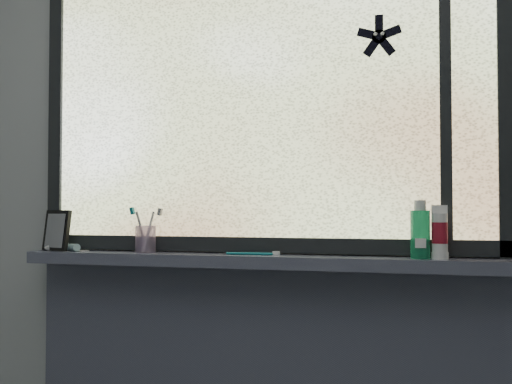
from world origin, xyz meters
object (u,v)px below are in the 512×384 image
object	(u,v)px
toothbrush_cup	(146,239)
vanity_mirror	(57,231)
cream_tube	(440,230)
mouthwash_bottle	(420,229)

from	to	relation	value
toothbrush_cup	vanity_mirror	bearing A→B (deg)	-177.68
vanity_mirror	cream_tube	bearing A→B (deg)	15.72
vanity_mirror	mouthwash_bottle	distance (m)	1.25
vanity_mirror	toothbrush_cup	bearing A→B (deg)	18.28
vanity_mirror	toothbrush_cup	size ratio (longest dim) A/B	1.58
cream_tube	vanity_mirror	bearing A→B (deg)	179.77
vanity_mirror	cream_tube	xyz separation A→B (m)	(1.31, -0.01, 0.01)
vanity_mirror	mouthwash_bottle	world-z (taller)	mouthwash_bottle
mouthwash_bottle	cream_tube	bearing A→B (deg)	-0.91
toothbrush_cup	mouthwash_bottle	distance (m)	0.91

